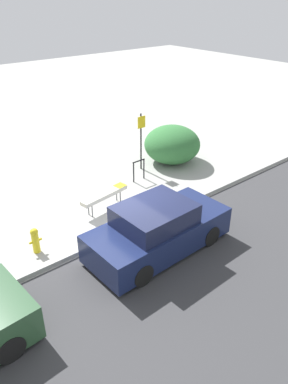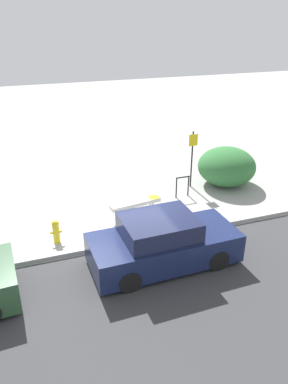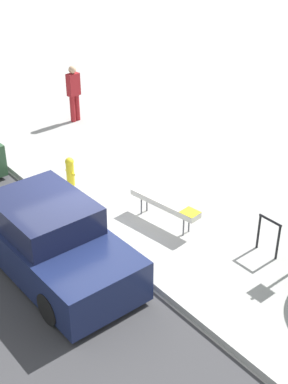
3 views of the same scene
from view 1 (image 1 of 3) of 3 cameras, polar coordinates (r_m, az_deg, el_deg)
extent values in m
plane|color=#9E9E99|center=(11.25, -3.81, -6.51)|extent=(60.00, 60.00, 0.00)
cube|color=#38383A|center=(8.67, 18.26, -21.52)|extent=(60.00, 10.00, 0.01)
cube|color=#A8A8A3|center=(11.21, -3.82, -6.24)|extent=(60.00, 0.20, 0.13)
cylinder|color=#515156|center=(12.06, -7.89, -2.84)|extent=(0.04, 0.04, 0.45)
cylinder|color=#515156|center=(12.77, -3.63, -0.69)|extent=(0.04, 0.04, 0.45)
cylinder|color=#515156|center=(12.18, -8.45, -2.54)|extent=(0.04, 0.04, 0.45)
cylinder|color=#515156|center=(12.89, -4.21, -0.42)|extent=(0.04, 0.04, 0.45)
cube|color=beige|center=(12.32, -6.05, -0.42)|extent=(1.82, 0.59, 0.14)
cube|color=yellow|center=(12.71, -3.69, 1.02)|extent=(0.40, 0.37, 0.01)
cylinder|color=black|center=(14.02, -1.59, 2.99)|extent=(0.05, 0.05, 0.80)
cylinder|color=black|center=(14.30, -0.02, 3.55)|extent=(0.05, 0.05, 0.80)
cylinder|color=black|center=(13.99, -0.81, 4.75)|extent=(0.55, 0.06, 0.05)
cylinder|color=black|center=(14.81, -0.47, 7.61)|extent=(0.06, 0.06, 2.30)
cube|color=yellow|center=(14.50, -0.38, 10.59)|extent=(0.36, 0.02, 0.46)
cylinder|color=gold|center=(10.82, -16.16, -7.45)|extent=(0.20, 0.20, 0.60)
sphere|color=gold|center=(10.62, -16.42, -5.89)|extent=(0.22, 0.22, 0.22)
cylinder|color=gold|center=(10.74, -16.88, -7.44)|extent=(0.08, 0.07, 0.07)
cylinder|color=gold|center=(10.82, -15.54, -6.93)|extent=(0.08, 0.07, 0.07)
ellipsoid|color=#337038|center=(15.67, 4.31, 7.25)|extent=(2.33, 2.31, 1.54)
cylinder|color=black|center=(11.71, 4.19, -3.22)|extent=(0.60, 0.19, 0.60)
cylinder|color=black|center=(10.84, 10.09, -6.54)|extent=(0.60, 0.19, 0.60)
cylinder|color=black|center=(10.36, -6.02, -8.06)|extent=(0.60, 0.19, 0.60)
cylinder|color=black|center=(9.37, -0.27, -12.51)|extent=(0.60, 0.19, 0.60)
cube|color=#19234C|center=(10.37, 2.26, -6.36)|extent=(4.14, 1.81, 0.81)
cube|color=#1A203E|center=(9.91, 1.63, -3.54)|extent=(2.00, 1.59, 0.57)
cylinder|color=black|center=(8.32, -19.72, -21.53)|extent=(0.61, 0.21, 0.60)
camera|label=2|loc=(2.87, 86.52, -0.30)|focal=35.00mm
camera|label=3|loc=(13.67, 43.84, 21.96)|focal=50.00mm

